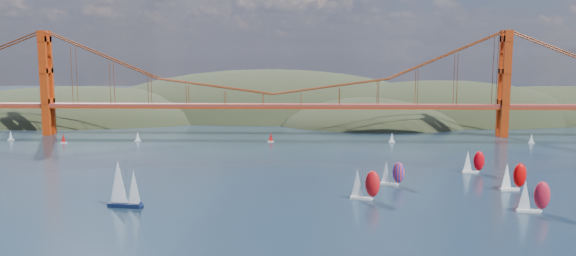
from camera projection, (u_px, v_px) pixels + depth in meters
The scene contains 14 objects.
headlands at pixel (345, 132), 394.90m from camera, with size 725.00×225.00×96.00m.
bridge at pixel (269, 74), 292.95m from camera, with size 552.00×12.00×55.00m.
sloop_navy at pixel (123, 184), 159.55m from camera, with size 10.00×6.10×15.08m.
racer_0 at pixel (364, 184), 167.93m from camera, with size 9.08×5.17×10.18m.
racer_1 at pixel (533, 196), 154.55m from camera, with size 8.82×3.87×10.01m.
racer_2 at pixel (513, 176), 178.92m from camera, with size 8.91×4.57×10.01m.
racer_3 at pixel (473, 161), 204.80m from camera, with size 7.99×3.30×9.15m.
racer_rwb at pixel (392, 173), 186.18m from camera, with size 8.09×4.97×9.05m.
distant_boat_1 at pixel (11, 135), 281.56m from camera, with size 3.00×2.00×4.70m.
distant_boat_2 at pixel (63, 138), 271.39m from camera, with size 3.00×2.00×4.70m.
distant_boat_3 at pixel (138, 136), 277.97m from camera, with size 3.00×2.00×4.70m.
distant_boat_4 at pixel (531, 138), 271.44m from camera, with size 3.00×2.00×4.70m.
distant_boat_8 at pixel (392, 137), 274.42m from camera, with size 3.00×2.00×4.70m.
distant_boat_9 at pixel (271, 137), 275.23m from camera, with size 3.00×2.00×4.70m.
Camera 1 is at (17.19, -113.59, 44.18)m, focal length 35.00 mm.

